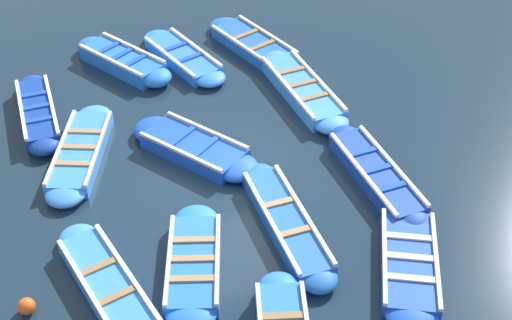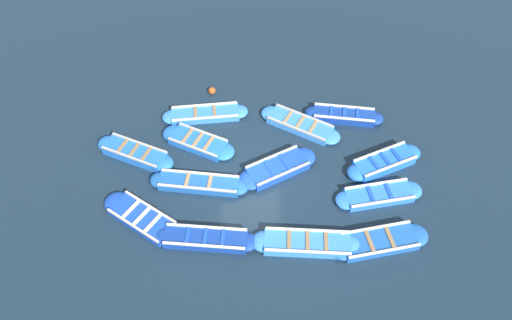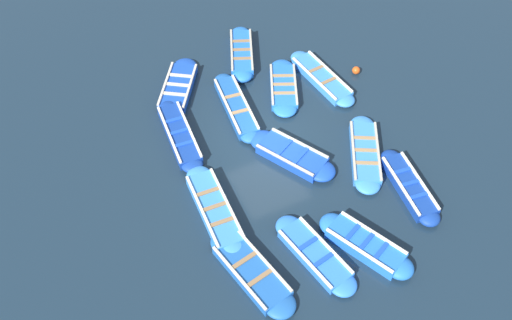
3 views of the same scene
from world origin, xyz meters
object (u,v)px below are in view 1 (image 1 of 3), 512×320
at_px(boat_alongside, 109,287).
at_px(boat_outer_left, 302,90).
at_px(boat_tucked, 409,262).
at_px(boat_near_quay, 183,57).
at_px(boat_end_of_row, 81,152).
at_px(boat_stern_in, 194,148).
at_px(boat_outer_right, 123,61).
at_px(boat_drifting, 194,264).
at_px(boat_centre, 38,113).
at_px(boat_far_corner, 287,223).
at_px(boat_broadside, 254,45).
at_px(boat_inner_gap, 377,175).
at_px(buoy_orange_near, 26,306).

xyz_separation_m(boat_alongside, boat_outer_left, (-6.26, -4.00, 0.03)).
bearing_deg(boat_tucked, boat_near_quay, -83.09).
xyz_separation_m(boat_near_quay, boat_end_of_row, (3.58, 2.79, 0.01)).
bearing_deg(boat_near_quay, boat_stern_in, 71.90).
bearing_deg(boat_outer_right, boat_drifting, 81.91).
bearing_deg(boat_centre, boat_end_of_row, 105.00).
xyz_separation_m(boat_centre, boat_far_corner, (-3.58, 5.92, -0.02)).
relative_size(boat_end_of_row, boat_alongside, 0.96).
xyz_separation_m(boat_end_of_row, boat_outer_left, (-5.66, 0.04, 0.03)).
bearing_deg(boat_broadside, boat_drifting, 55.78).
relative_size(boat_tucked, boat_inner_gap, 0.91).
relative_size(boat_tucked, boat_stern_in, 1.00).
relative_size(boat_tucked, buoy_orange_near, 10.87).
bearing_deg(boat_far_corner, buoy_orange_near, -2.20).
bearing_deg(boat_outer_left, boat_drifting, 41.87).
bearing_deg(boat_drifting, boat_near_quay, -110.24).
xyz_separation_m(boat_centre, boat_alongside, (0.09, 5.94, -0.03)).
distance_m(boat_tucked, boat_broadside, 8.52).
xyz_separation_m(boat_near_quay, buoy_orange_near, (5.62, 6.62, 0.01)).
xyz_separation_m(boat_centre, boat_drifting, (-1.50, 6.12, -0.03)).
distance_m(boat_alongside, boat_outer_right, 7.72).
bearing_deg(boat_far_corner, boat_near_quay, -94.22).
xyz_separation_m(boat_far_corner, boat_drifting, (2.08, 0.19, -0.01)).
xyz_separation_m(boat_alongside, boat_drifting, (-1.59, 0.18, -0.00)).
bearing_deg(boat_stern_in, boat_inner_gap, 140.47).
bearing_deg(boat_stern_in, boat_outer_right, -86.08).
relative_size(boat_near_quay, boat_outer_right, 1.05).
bearing_deg(boat_tucked, boat_broadside, -96.22).
height_order(boat_broadside, buoy_orange_near, boat_broadside).
bearing_deg(buoy_orange_near, boat_tucked, 162.23).
relative_size(boat_tucked, boat_broadside, 0.91).
bearing_deg(boat_far_corner, boat_stern_in, -76.29).
xyz_separation_m(boat_far_corner, boat_outer_right, (1.03, -7.24, 0.04)).
bearing_deg(boat_outer_right, boat_inner_gap, 116.78).
distance_m(boat_outer_right, boat_stern_in, 4.23).
distance_m(boat_end_of_row, boat_centre, 1.96).
bearing_deg(boat_tucked, boat_alongside, -20.27).
relative_size(boat_tucked, boat_outer_left, 0.86).
relative_size(boat_centre, boat_outer_left, 0.86).
distance_m(boat_far_corner, boat_broadside, 6.99).
distance_m(boat_tucked, buoy_orange_near, 7.01).
bearing_deg(boat_centre, buoy_orange_near, 75.02).
xyz_separation_m(boat_broadside, buoy_orange_near, (7.60, 6.33, -0.00)).
relative_size(boat_tucked, boat_centre, 1.00).
bearing_deg(boat_broadside, boat_outer_left, 92.22).
xyz_separation_m(boat_far_corner, boat_stern_in, (0.74, -3.02, 0.01)).
xyz_separation_m(boat_near_quay, boat_drifting, (2.59, 7.01, 0.00)).
bearing_deg(boat_alongside, boat_stern_in, -134.04).
bearing_deg(boat_outer_right, boat_outer_left, 138.02).
bearing_deg(boat_alongside, boat_outer_left, -147.39).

